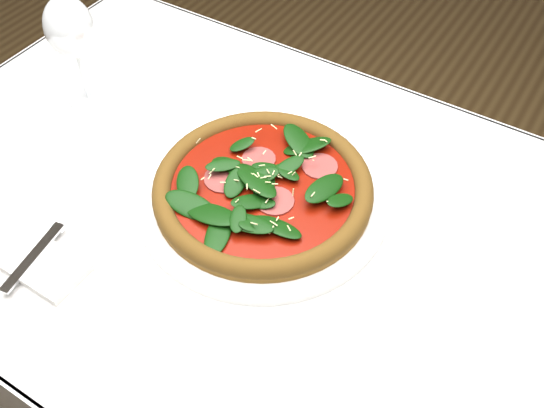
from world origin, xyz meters
The scene contains 7 objects.
ground centered at (0.00, 0.00, 0.00)m, with size 6.00×6.00×0.00m, color brown.
dining_table centered at (0.00, 0.00, 0.65)m, with size 1.21×0.81×0.75m.
plate centered at (0.02, 0.03, 0.76)m, with size 0.39×0.39×0.02m.
pizza centered at (0.02, 0.03, 0.78)m, with size 0.44×0.44×0.04m.
wine_glass centered at (-0.38, 0.07, 0.89)m, with size 0.08×0.08×0.20m.
napkin centered at (-0.19, -0.25, 0.76)m, with size 0.16×0.07×0.01m, color silver.
fork centered at (-0.19, -0.22, 0.76)m, with size 0.05×0.17×0.00m.
Camera 1 is at (0.37, -0.50, 1.46)m, focal length 40.00 mm.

